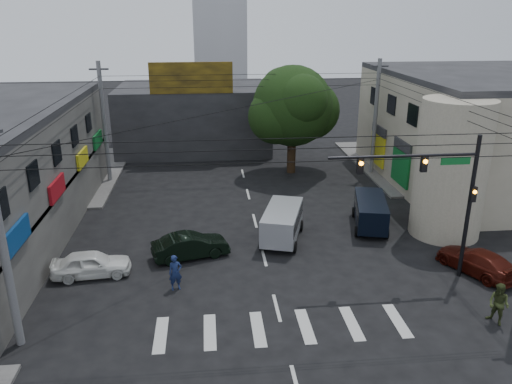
{
  "coord_description": "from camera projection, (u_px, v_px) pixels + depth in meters",
  "views": [
    {
      "loc": [
        -2.85,
        -22.02,
        12.36
      ],
      "look_at": [
        -0.23,
        4.0,
        3.02
      ],
      "focal_mm": 35.0,
      "sensor_mm": 36.0,
      "label": 1
    }
  ],
  "objects": [
    {
      "name": "navy_van",
      "position": [
        370.0,
        213.0,
        30.41
      ],
      "size": [
        5.31,
        3.77,
        1.81
      ],
      "primitive_type": null,
      "rotation": [
        0.0,
        0.0,
        1.34
      ],
      "color": "black",
      "rests_on": "ground"
    },
    {
      "name": "maroon_sedan",
      "position": [
        477.0,
        261.0,
        25.14
      ],
      "size": [
        4.98,
        5.59,
        1.24
      ],
      "primitive_type": "imported",
      "rotation": [
        0.0,
        0.0,
        3.57
      ],
      "color": "#3F0F09",
      "rests_on": "ground"
    },
    {
      "name": "utility_pole_far_right",
      "position": [
        375.0,
        118.0,
        39.5
      ],
      "size": [
        0.32,
        0.32,
        9.2
      ],
      "primitive_type": "cylinder",
      "color": "#59595B",
      "rests_on": "ground"
    },
    {
      "name": "pedestrian_olive",
      "position": [
        499.0,
        304.0,
        20.84
      ],
      "size": [
        1.47,
        1.43,
        1.85
      ],
      "primitive_type": "imported",
      "rotation": [
        0.0,
        0.0,
        -1.1
      ],
      "color": "#2F391A",
      "rests_on": "ground"
    },
    {
      "name": "building_right",
      "position": [
        484.0,
        132.0,
        37.6
      ],
      "size": [
        14.0,
        18.0,
        8.0
      ],
      "primitive_type": "cube",
      "color": "gray",
      "rests_on": "ground"
    },
    {
      "name": "ground",
      "position": [
        268.0,
        275.0,
        25.06
      ],
      "size": [
        160.0,
        160.0,
        0.0
      ],
      "primitive_type": "plane",
      "color": "black",
      "rests_on": "ground"
    },
    {
      "name": "silver_minivan",
      "position": [
        282.0,
        224.0,
        28.69
      ],
      "size": [
        5.47,
        4.36,
        1.9
      ],
      "primitive_type": null,
      "rotation": [
        0.0,
        0.0,
        1.27
      ],
      "color": "#A4A5AC",
      "rests_on": "ground"
    },
    {
      "name": "street_tree",
      "position": [
        293.0,
        106.0,
        39.53
      ],
      "size": [
        6.4,
        6.4,
        8.7
      ],
      "color": "black",
      "rests_on": "ground"
    },
    {
      "name": "sidewalk_far_right",
      "position": [
        447.0,
        163.0,
        43.6
      ],
      "size": [
        16.0,
        16.0,
        0.15
      ],
      "primitive_type": "cube",
      "color": "#514F4C",
      "rests_on": "ground"
    },
    {
      "name": "utility_pole_far_left",
      "position": [
        104.0,
        124.0,
        37.51
      ],
      "size": [
        0.32,
        0.32,
        9.2
      ],
      "primitive_type": "cylinder",
      "color": "#59595B",
      "rests_on": "ground"
    },
    {
      "name": "sidewalk_far_left",
      "position": [
        20.0,
        176.0,
        40.2
      ],
      "size": [
        16.0,
        16.0,
        0.15
      ],
      "primitive_type": "cube",
      "color": "#514F4C",
      "rests_on": "ground"
    },
    {
      "name": "billboard",
      "position": [
        191.0,
        78.0,
        42.0
      ],
      "size": [
        7.0,
        0.3,
        2.6
      ],
      "primitive_type": "cube",
      "color": "olive",
      "rests_on": "building_far"
    },
    {
      "name": "utility_pole_near_left",
      "position": [
        1.0,
        238.0,
        18.3
      ],
      "size": [
        0.32,
        0.32,
        9.2
      ],
      "primitive_type": "cylinder",
      "color": "#59595B",
      "rests_on": "ground"
    },
    {
      "name": "corner_column",
      "position": [
        451.0,
        169.0,
        28.5
      ],
      "size": [
        4.0,
        4.0,
        8.0
      ],
      "primitive_type": "cylinder",
      "color": "gray",
      "rests_on": "ground"
    },
    {
      "name": "white_compact",
      "position": [
        91.0,
        264.0,
        24.78
      ],
      "size": [
        2.29,
        4.13,
        1.31
      ],
      "primitive_type": "imported",
      "rotation": [
        0.0,
        0.0,
        1.67
      ],
      "color": "white",
      "rests_on": "ground"
    },
    {
      "name": "dark_sedan",
      "position": [
        191.0,
        246.0,
        26.68
      ],
      "size": [
        3.48,
        4.79,
        1.34
      ],
      "primitive_type": "imported",
      "rotation": [
        0.0,
        0.0,
        1.84
      ],
      "color": "black",
      "rests_on": "ground"
    },
    {
      "name": "traffic_gantry",
      "position": [
        438.0,
        185.0,
        23.23
      ],
      "size": [
        7.1,
        0.35,
        7.2
      ],
      "color": "black",
      "rests_on": "ground"
    },
    {
      "name": "building_far",
      "position": [
        194.0,
        117.0,
        48.03
      ],
      "size": [
        14.0,
        10.0,
        6.0
      ],
      "primitive_type": "cube",
      "color": "#232326",
      "rests_on": "ground"
    },
    {
      "name": "traffic_officer",
      "position": [
        175.0,
        273.0,
        23.49
      ],
      "size": [
        0.86,
        0.76,
        1.75
      ],
      "primitive_type": "imported",
      "rotation": [
        0.0,
        0.0,
        0.28
      ],
      "color": "#15224C",
      "rests_on": "ground"
    }
  ]
}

